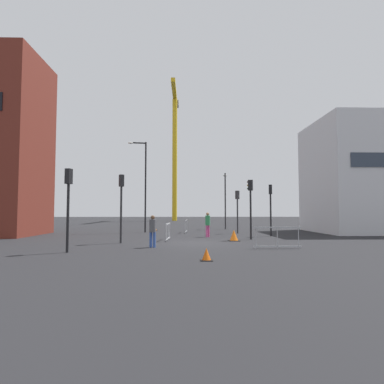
% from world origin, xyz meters
% --- Properties ---
extents(ground, '(160.00, 160.00, 0.00)m').
position_xyz_m(ground, '(0.00, 0.00, 0.00)').
color(ground, black).
extents(office_block, '(12.33, 8.36, 9.77)m').
position_xyz_m(office_block, '(17.10, 8.91, 4.89)').
color(office_block, silver).
rests_on(office_block, ground).
extents(construction_crane, '(1.23, 13.09, 24.09)m').
position_xyz_m(construction_crane, '(-2.31, 41.27, 15.27)').
color(construction_crane, gold).
rests_on(construction_crane, ground).
extents(streetlamp_tall, '(1.61, 0.39, 7.96)m').
position_xyz_m(streetlamp_tall, '(-4.21, 9.29, 4.61)').
color(streetlamp_tall, black).
rests_on(streetlamp_tall, ground).
extents(streetlamp_short, '(0.45, 1.47, 5.75)m').
position_xyz_m(streetlamp_short, '(3.62, 14.03, 3.45)').
color(streetlamp_short, '#2D2D30').
rests_on(streetlamp_short, ground).
extents(traffic_light_crosswalk, '(0.31, 0.39, 3.81)m').
position_xyz_m(traffic_light_crosswalk, '(-5.99, -4.20, 2.57)').
color(traffic_light_crosswalk, black).
rests_on(traffic_light_crosswalk, ground).
extents(traffic_light_far, '(0.30, 0.39, 3.83)m').
position_xyz_m(traffic_light_far, '(5.78, 4.76, 2.58)').
color(traffic_light_far, black).
rests_on(traffic_light_far, ground).
extents(traffic_light_median, '(0.35, 0.39, 4.01)m').
position_xyz_m(traffic_light_median, '(-4.38, -0.04, 2.69)').
color(traffic_light_median, '#232326').
rests_on(traffic_light_median, ground).
extents(traffic_light_verge, '(0.39, 0.34, 3.93)m').
position_xyz_m(traffic_light_verge, '(3.71, 2.10, 2.64)').
color(traffic_light_verge, black).
rests_on(traffic_light_verge, ground).
extents(traffic_light_near, '(0.37, 0.37, 3.56)m').
position_xyz_m(traffic_light_near, '(3.81, 7.79, 2.41)').
color(traffic_light_near, '#2D2D30').
rests_on(traffic_light_near, ground).
extents(pedestrian_walking, '(0.34, 0.34, 1.76)m').
position_xyz_m(pedestrian_walking, '(1.04, 4.18, 1.03)').
color(pedestrian_walking, '#D14C8C').
rests_on(pedestrian_walking, ground).
extents(pedestrian_waiting, '(0.34, 0.34, 1.65)m').
position_xyz_m(pedestrian_waiting, '(-2.31, -2.29, 0.96)').
color(pedestrian_waiting, '#33519E').
rests_on(pedestrian_waiting, ground).
extents(safety_barrier_mid_span, '(0.21, 2.14, 1.08)m').
position_xyz_m(safety_barrier_mid_span, '(-1.71, 1.78, 0.56)').
color(safety_barrier_mid_span, '#B2B5BA').
rests_on(safety_barrier_mid_span, ground).
extents(safety_barrier_front, '(0.24, 2.34, 1.08)m').
position_xyz_m(safety_barrier_front, '(-0.47, 8.88, 0.56)').
color(safety_barrier_front, '#9EA0A5').
rests_on(safety_barrier_front, ground).
extents(safety_barrier_left_run, '(2.39, 0.06, 1.08)m').
position_xyz_m(safety_barrier_left_run, '(3.99, -2.94, 0.56)').
color(safety_barrier_left_run, '#9EA0A5').
rests_on(safety_barrier_left_run, ground).
extents(traffic_cone_striped, '(0.69, 0.69, 0.70)m').
position_xyz_m(traffic_cone_striped, '(2.45, 1.16, 0.33)').
color(traffic_cone_striped, black).
rests_on(traffic_cone_striped, ground).
extents(traffic_cone_on_verge, '(0.47, 0.47, 0.47)m').
position_xyz_m(traffic_cone_on_verge, '(0.14, -6.74, 0.22)').
color(traffic_cone_on_verge, black).
rests_on(traffic_cone_on_verge, ground).
extents(traffic_cone_by_barrier, '(0.65, 0.65, 0.66)m').
position_xyz_m(traffic_cone_by_barrier, '(-3.49, 11.81, 0.31)').
color(traffic_cone_by_barrier, black).
rests_on(traffic_cone_by_barrier, ground).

